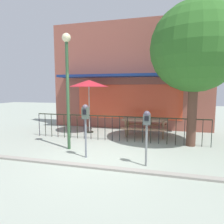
# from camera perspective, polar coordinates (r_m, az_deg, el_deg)

# --- Properties ---
(ground) EXTENTS (40.00, 40.00, 0.00)m
(ground) POSITION_cam_1_polar(r_m,az_deg,el_deg) (5.90, -3.75, -13.18)
(ground) COLOR #959F91
(pub_storefront) EXTENTS (7.98, 1.42, 5.30)m
(pub_storefront) POSITION_cam_1_polar(r_m,az_deg,el_deg) (10.21, 4.81, 10.20)
(pub_storefront) COLOR brown
(pub_storefront) RESTS_ON ground
(patio_fence_front) EXTENTS (6.73, 0.04, 0.97)m
(patio_fence_front) POSITION_cam_1_polar(r_m,az_deg,el_deg) (7.65, 1.14, -3.39)
(patio_fence_front) COLOR black
(patio_fence_front) RESTS_ON ground
(picnic_table_left) EXTENTS (1.84, 1.41, 0.79)m
(picnic_table_left) POSITION_cam_1_polar(r_m,az_deg,el_deg) (8.37, 9.28, -2.98)
(picnic_table_left) COLOR #966E55
(picnic_table_left) RESTS_ON ground
(patio_umbrella) EXTENTS (1.79, 1.79, 2.39)m
(patio_umbrella) POSITION_cam_1_polar(r_m,az_deg,el_deg) (9.10, -6.60, 7.98)
(patio_umbrella) COLOR black
(patio_umbrella) RESTS_ON ground
(parking_meter_near) EXTENTS (0.18, 0.17, 1.55)m
(parking_meter_near) POSITION_cam_1_polar(r_m,az_deg,el_deg) (5.77, -7.56, -1.38)
(parking_meter_near) COLOR slate
(parking_meter_near) RESTS_ON ground
(parking_meter_far) EXTENTS (0.18, 0.17, 1.44)m
(parking_meter_far) POSITION_cam_1_polar(r_m,az_deg,el_deg) (5.17, 9.84, -3.28)
(parking_meter_far) COLOR gray
(parking_meter_far) RESTS_ON ground
(street_tree) EXTENTS (2.98, 2.98, 4.85)m
(street_tree) POSITION_cam_1_polar(r_m,az_deg,el_deg) (7.54, 22.51, 16.44)
(street_tree) COLOR brown
(street_tree) RESTS_ON ground
(street_lamp) EXTENTS (0.28, 0.28, 3.73)m
(street_lamp) POSITION_cam_1_polar(r_m,az_deg,el_deg) (6.68, -12.59, 10.40)
(street_lamp) COLOR #305332
(street_lamp) RESTS_ON ground
(curb_edge) EXTENTS (11.17, 0.20, 0.11)m
(curb_edge) POSITION_cam_1_polar(r_m,az_deg,el_deg) (5.34, -6.00, -15.38)
(curb_edge) COLOR gray
(curb_edge) RESTS_ON ground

